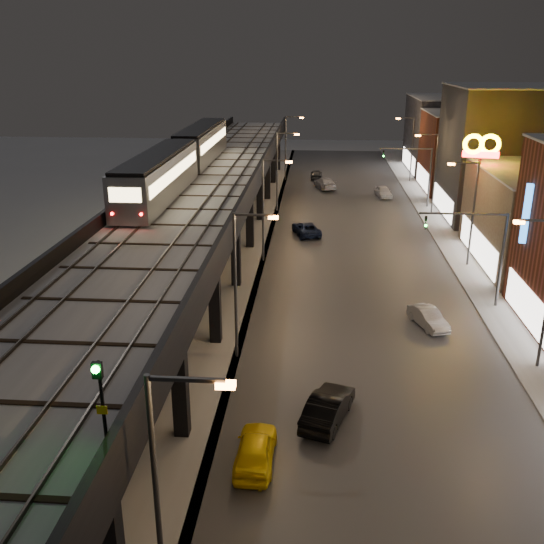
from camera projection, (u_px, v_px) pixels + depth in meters
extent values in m
plane|color=silver|center=(213.00, 509.00, 24.48)|extent=(220.00, 220.00, 0.00)
cube|color=#46474D|center=(354.00, 249.00, 56.73)|extent=(17.00, 120.00, 0.06)
cube|color=#9FA1A8|center=(463.00, 251.00, 56.02)|extent=(4.00, 120.00, 0.14)
cube|color=#9FA1A8|center=(212.00, 246.00, 57.69)|extent=(11.00, 120.00, 0.06)
cube|color=black|center=(204.00, 193.00, 52.90)|extent=(9.00, 100.00, 1.00)
cube|color=black|center=(28.00, 380.00, 28.94)|extent=(0.70, 0.70, 5.30)
cube|color=black|center=(180.00, 386.00, 28.42)|extent=(0.70, 0.70, 5.30)
cube|color=black|center=(98.00, 335.00, 27.82)|extent=(8.00, 0.60, 0.50)
cube|color=black|center=(99.00, 300.00, 38.31)|extent=(0.70, 0.70, 5.30)
cube|color=black|center=(215.00, 303.00, 37.79)|extent=(0.70, 0.70, 5.30)
cube|color=black|center=(154.00, 264.00, 37.19)|extent=(8.00, 0.60, 0.50)
cube|color=black|center=(143.00, 251.00, 47.68)|extent=(0.70, 0.70, 5.30)
cube|color=black|center=(236.00, 253.00, 47.16)|extent=(0.70, 0.70, 5.30)
cube|color=black|center=(187.00, 221.00, 46.56)|extent=(8.00, 0.60, 0.50)
cube|color=black|center=(172.00, 218.00, 57.05)|extent=(0.70, 0.70, 5.30)
cube|color=black|center=(250.00, 220.00, 56.53)|extent=(0.70, 0.70, 5.30)
cube|color=black|center=(210.00, 193.00, 55.93)|extent=(8.00, 0.60, 0.50)
cube|color=black|center=(193.00, 195.00, 66.42)|extent=(0.70, 0.70, 5.30)
cube|color=black|center=(260.00, 196.00, 65.90)|extent=(0.70, 0.70, 5.30)
cube|color=black|center=(226.00, 173.00, 65.30)|extent=(8.00, 0.60, 0.50)
cube|color=black|center=(209.00, 177.00, 75.79)|extent=(0.70, 0.70, 5.30)
cube|color=black|center=(267.00, 178.00, 75.27)|extent=(0.70, 0.70, 5.30)
cube|color=black|center=(238.00, 158.00, 74.67)|extent=(8.00, 0.60, 0.50)
cube|color=black|center=(221.00, 163.00, 85.16)|extent=(0.70, 0.70, 5.30)
cube|color=black|center=(273.00, 164.00, 84.64)|extent=(0.70, 0.70, 5.30)
cube|color=black|center=(247.00, 146.00, 84.04)|extent=(8.00, 0.60, 0.50)
cube|color=black|center=(231.00, 152.00, 94.53)|extent=(0.70, 0.70, 5.30)
cube|color=black|center=(278.00, 153.00, 94.01)|extent=(0.70, 0.70, 5.30)
cube|color=black|center=(254.00, 136.00, 93.41)|extent=(8.00, 0.60, 0.50)
cube|color=#B2B7C1|center=(203.00, 187.00, 52.70)|extent=(8.40, 100.00, 0.16)
cube|color=#332D28|center=(167.00, 184.00, 52.87)|extent=(0.08, 98.00, 0.16)
cube|color=#332D28|center=(183.00, 184.00, 52.77)|extent=(0.08, 98.00, 0.16)
cube|color=#332D28|center=(218.00, 185.00, 52.56)|extent=(0.08, 98.00, 0.16)
cube|color=#332D28|center=(234.00, 185.00, 52.46)|extent=(0.08, 98.00, 0.16)
cube|color=black|center=(69.00, 338.00, 24.56)|extent=(7.80, 0.24, 0.06)
cube|color=black|center=(164.00, 230.00, 39.55)|extent=(7.80, 0.24, 0.06)
cube|color=black|center=(207.00, 181.00, 54.54)|extent=(7.80, 0.24, 0.06)
cube|color=black|center=(232.00, 153.00, 69.53)|extent=(7.80, 0.24, 0.06)
cube|color=black|center=(247.00, 135.00, 84.52)|extent=(7.80, 0.24, 0.06)
cube|color=black|center=(253.00, 182.00, 52.23)|extent=(0.30, 100.00, 1.10)
cube|color=black|center=(154.00, 180.00, 52.85)|extent=(0.30, 100.00, 1.10)
cube|color=white|center=(530.00, 309.00, 39.53)|extent=(0.10, 9.60, 2.40)
cube|color=white|center=(477.00, 245.00, 52.65)|extent=(0.10, 12.00, 2.40)
cube|color=#2E2E33|center=(504.00, 154.00, 65.37)|extent=(12.00, 13.00, 14.00)
cube|color=white|center=(443.00, 202.00, 67.64)|extent=(0.10, 10.40, 2.40)
cube|color=#B2B7C1|center=(513.00, 86.00, 62.94)|extent=(12.20, 13.20, 0.16)
cube|color=#5D271D|center=(472.00, 153.00, 79.17)|extent=(12.00, 12.00, 10.00)
cube|color=white|center=(423.00, 178.00, 80.76)|extent=(0.10, 9.60, 2.40)
cube|color=#B2B7C1|center=(476.00, 113.00, 77.43)|extent=(12.20, 12.20, 0.16)
cube|color=#2F2F36|center=(451.00, 135.00, 92.12)|extent=(12.00, 16.00, 11.00)
cube|color=white|center=(408.00, 160.00, 93.88)|extent=(0.10, 12.80, 2.40)
cube|color=#B2B7C1|center=(454.00, 97.00, 90.21)|extent=(12.20, 16.20, 0.16)
cylinder|color=#38383A|center=(157.00, 506.00, 18.30)|extent=(0.18, 0.18, 9.00)
cube|color=#38383A|center=(186.00, 379.00, 16.72)|extent=(2.20, 0.12, 0.12)
cube|color=orange|center=(226.00, 385.00, 16.68)|extent=(0.55, 0.28, 0.18)
cylinder|color=#38383A|center=(235.00, 288.00, 35.17)|extent=(0.18, 0.18, 9.00)
cube|color=#38383A|center=(253.00, 215.00, 33.59)|extent=(2.20, 0.12, 0.12)
cube|color=orange|center=(273.00, 217.00, 33.55)|extent=(0.55, 0.28, 0.18)
cube|color=#38383A|center=(540.00, 220.00, 32.49)|extent=(2.20, 0.12, 0.12)
cube|color=orange|center=(519.00, 222.00, 32.61)|extent=(0.55, 0.28, 0.18)
cylinder|color=#38383A|center=(263.00, 212.00, 52.03)|extent=(0.18, 0.18, 9.00)
cube|color=#38383A|center=(276.00, 160.00, 50.45)|extent=(2.20, 0.12, 0.12)
cube|color=orange|center=(289.00, 162.00, 50.41)|extent=(0.55, 0.28, 0.18)
cylinder|color=#38383A|center=(473.00, 215.00, 50.79)|extent=(0.18, 0.18, 9.00)
cube|color=#38383A|center=(465.00, 163.00, 49.36)|extent=(2.20, 0.12, 0.12)
cube|color=orange|center=(451.00, 164.00, 49.48)|extent=(0.55, 0.28, 0.18)
cylinder|color=#38383A|center=(277.00, 172.00, 68.90)|extent=(0.18, 0.18, 9.00)
cube|color=#38383A|center=(287.00, 133.00, 67.32)|extent=(2.20, 0.12, 0.12)
cube|color=orange|center=(297.00, 134.00, 67.28)|extent=(0.55, 0.28, 0.18)
cylinder|color=#38383A|center=(435.00, 175.00, 67.65)|extent=(0.18, 0.18, 9.00)
cube|color=#38383A|center=(428.00, 135.00, 66.22)|extent=(2.20, 0.12, 0.12)
cube|color=orange|center=(418.00, 136.00, 66.34)|extent=(0.55, 0.28, 0.18)
cylinder|color=#38383A|center=(286.00, 149.00, 85.77)|extent=(0.18, 0.18, 9.00)
cube|color=#38383A|center=(294.00, 117.00, 84.18)|extent=(2.20, 0.12, 0.12)
cube|color=orange|center=(302.00, 118.00, 84.15)|extent=(0.55, 0.28, 0.18)
cylinder|color=#38383A|center=(412.00, 150.00, 84.52)|extent=(0.18, 0.18, 9.00)
cube|color=#38383A|center=(406.00, 118.00, 83.09)|extent=(2.20, 0.12, 0.12)
cube|color=orange|center=(398.00, 119.00, 83.21)|extent=(0.55, 0.28, 0.18)
cylinder|color=#38383A|center=(501.00, 261.00, 42.70)|extent=(0.20, 0.20, 7.00)
cube|color=#38383A|center=(463.00, 214.00, 41.74)|extent=(6.00, 0.12, 0.12)
imported|color=black|center=(426.00, 220.00, 42.09)|extent=(0.20, 0.16, 1.00)
sphere|color=#0CFF26|center=(426.00, 224.00, 42.04)|extent=(0.18, 0.18, 0.18)
cylinder|color=#38383A|center=(429.00, 178.00, 70.81)|extent=(0.20, 0.20, 7.00)
cube|color=#38383A|center=(406.00, 149.00, 69.85)|extent=(6.00, 0.12, 0.12)
imported|color=black|center=(384.00, 153.00, 70.20)|extent=(0.20, 0.16, 1.00)
sphere|color=#0CFF26|center=(384.00, 155.00, 70.15)|extent=(0.18, 0.18, 0.18)
cube|color=gray|center=(158.00, 177.00, 47.26)|extent=(2.82, 17.03, 3.21)
cube|color=black|center=(157.00, 155.00, 46.66)|extent=(2.53, 16.54, 0.24)
cube|color=#FFDC97|center=(140.00, 171.00, 47.21)|extent=(0.05, 15.57, 0.88)
cube|color=#FFDC97|center=(176.00, 172.00, 47.01)|extent=(0.05, 15.57, 0.88)
cube|color=gray|center=(201.00, 144.00, 64.35)|extent=(2.82, 17.03, 3.21)
cube|color=black|center=(201.00, 127.00, 63.76)|extent=(2.53, 16.54, 0.24)
cube|color=#FFDC97|center=(188.00, 139.00, 64.30)|extent=(0.05, 15.57, 0.88)
cube|color=#FFDC97|center=(215.00, 140.00, 64.10)|extent=(0.05, 15.57, 0.88)
cube|color=#FFDC97|center=(125.00, 195.00, 39.10)|extent=(2.14, 0.05, 0.97)
sphere|color=#FF0C0C|center=(112.00, 214.00, 39.58)|extent=(0.19, 0.19, 0.19)
sphere|color=#FF0C0C|center=(141.00, 214.00, 39.45)|extent=(0.19, 0.19, 0.19)
cylinder|color=black|center=(103.00, 403.00, 17.34)|extent=(0.11, 0.11, 2.68)
cube|color=black|center=(97.00, 370.00, 16.84)|extent=(0.29, 0.16, 0.49)
sphere|color=#0CFF26|center=(95.00, 370.00, 16.70)|extent=(0.23, 0.23, 0.23)
cube|color=#F6AA00|center=(102.00, 410.00, 17.31)|extent=(0.31, 0.04, 0.27)
imported|color=yellow|center=(255.00, 450.00, 26.96)|extent=(1.77, 4.27, 1.45)
imported|color=black|center=(328.00, 408.00, 30.08)|extent=(2.95, 4.88, 1.52)
imported|color=#121C3B|center=(306.00, 229.00, 60.82)|extent=(3.39, 5.12, 1.31)
imported|color=silver|center=(325.00, 184.00, 81.41)|extent=(3.42, 5.51, 1.49)
imported|color=#373941|center=(316.00, 175.00, 87.52)|extent=(1.66, 4.04, 1.37)
imported|color=#A2A3AA|center=(428.00, 319.00, 40.50)|extent=(2.49, 3.98, 1.24)
imported|color=silver|center=(383.00, 192.00, 76.71)|extent=(2.24, 4.26, 1.38)
cylinder|color=#38383A|center=(474.00, 207.00, 54.18)|extent=(0.24, 0.24, 8.70)
cube|color=#FF0C0C|center=(481.00, 154.00, 52.58)|extent=(3.05, 0.25, 0.54)
torus|color=#FFE300|center=(473.00, 144.00, 52.33)|extent=(1.79, 0.75, 1.76)
torus|color=#FFE300|center=(490.00, 144.00, 52.23)|extent=(1.79, 0.75, 1.76)
cylinder|color=#38383A|center=(527.00, 278.00, 41.64)|extent=(0.28, 0.28, 5.60)
cube|color=blue|center=(537.00, 214.00, 40.11)|extent=(1.79, 0.35, 4.03)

